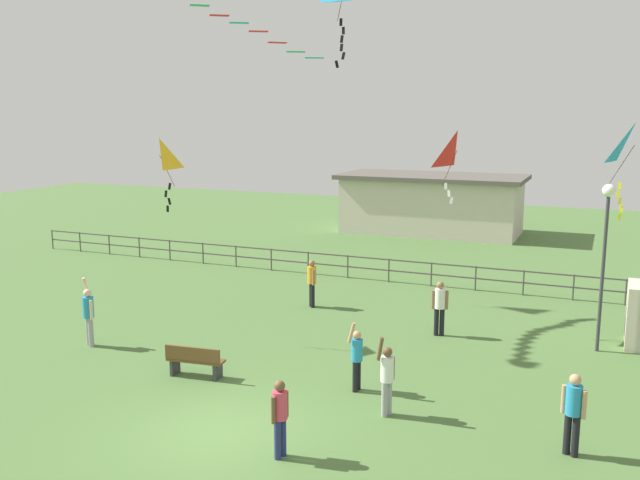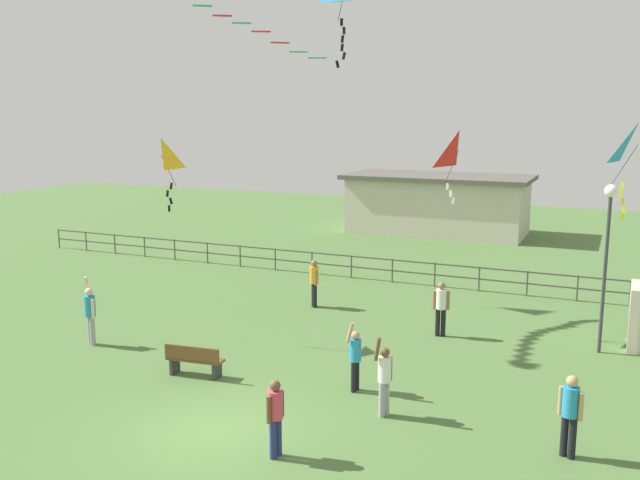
{
  "view_description": "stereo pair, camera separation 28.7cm",
  "coord_description": "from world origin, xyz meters",
  "px_view_note": "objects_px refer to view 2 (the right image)",
  "views": [
    {
      "loc": [
        7.32,
        -11.7,
        6.67
      ],
      "look_at": [
        0.2,
        5.04,
        3.3
      ],
      "focal_mm": 38.77,
      "sensor_mm": 36.0,
      "label": 1
    },
    {
      "loc": [
        7.58,
        -11.59,
        6.67
      ],
      "look_at": [
        0.2,
        5.04,
        3.3
      ],
      "focal_mm": 38.77,
      "sensor_mm": 36.0,
      "label": 2
    }
  ],
  "objects_px": {
    "kite_0": "(458,152)",
    "kite_4": "(637,149)",
    "person_3": "(90,311)",
    "person_4": "(314,280)",
    "lamppost": "(608,233)",
    "person_5": "(441,305)",
    "person_2": "(570,411)",
    "kite_5": "(162,158)",
    "park_bench": "(194,360)",
    "person_0": "(275,413)",
    "person_1": "(355,356)",
    "person_6": "(384,376)"
  },
  "relations": [
    {
      "from": "kite_0",
      "to": "kite_4",
      "type": "distance_m",
      "value": 4.85
    },
    {
      "from": "person_3",
      "to": "person_4",
      "type": "distance_m",
      "value": 7.57
    },
    {
      "from": "lamppost",
      "to": "person_5",
      "type": "xyz_separation_m",
      "value": [
        -4.46,
        -0.38,
        -2.46
      ]
    },
    {
      "from": "person_2",
      "to": "person_5",
      "type": "relative_size",
      "value": 1.0
    },
    {
      "from": "kite_4",
      "to": "kite_5",
      "type": "height_order",
      "value": "kite_4"
    },
    {
      "from": "kite_0",
      "to": "park_bench",
      "type": "bearing_deg",
      "value": -128.36
    },
    {
      "from": "person_5",
      "to": "kite_4",
      "type": "bearing_deg",
      "value": 14.49
    },
    {
      "from": "person_3",
      "to": "kite_5",
      "type": "relative_size",
      "value": 0.94
    },
    {
      "from": "person_0",
      "to": "person_1",
      "type": "xyz_separation_m",
      "value": [
        0.24,
        3.69,
        -0.02
      ]
    },
    {
      "from": "person_2",
      "to": "person_0",
      "type": "bearing_deg",
      "value": -156.03
    },
    {
      "from": "person_2",
      "to": "kite_4",
      "type": "distance_m",
      "value": 9.0
    },
    {
      "from": "person_2",
      "to": "person_5",
      "type": "xyz_separation_m",
      "value": [
        -4.15,
        6.32,
        -0.0
      ]
    },
    {
      "from": "person_2",
      "to": "kite_0",
      "type": "height_order",
      "value": "kite_0"
    },
    {
      "from": "lamppost",
      "to": "person_5",
      "type": "height_order",
      "value": "lamppost"
    },
    {
      "from": "person_5",
      "to": "person_6",
      "type": "xyz_separation_m",
      "value": [
        0.25,
        -6.0,
        -0.03
      ]
    },
    {
      "from": "person_2",
      "to": "person_6",
      "type": "xyz_separation_m",
      "value": [
        -3.9,
        0.32,
        -0.03
      ]
    },
    {
      "from": "person_5",
      "to": "kite_5",
      "type": "relative_size",
      "value": 0.8
    },
    {
      "from": "kite_0",
      "to": "kite_4",
      "type": "relative_size",
      "value": 0.81
    },
    {
      "from": "lamppost",
      "to": "person_3",
      "type": "height_order",
      "value": "lamppost"
    },
    {
      "from": "lamppost",
      "to": "kite_5",
      "type": "distance_m",
      "value": 12.74
    },
    {
      "from": "person_1",
      "to": "kite_5",
      "type": "xyz_separation_m",
      "value": [
        -6.77,
        1.78,
        4.47
      ]
    },
    {
      "from": "person_5",
      "to": "kite_0",
      "type": "relative_size",
      "value": 0.77
    },
    {
      "from": "lamppost",
      "to": "person_1",
      "type": "xyz_separation_m",
      "value": [
        -5.31,
        -5.34,
        -2.53
      ]
    },
    {
      "from": "person_1",
      "to": "person_0",
      "type": "bearing_deg",
      "value": -93.73
    },
    {
      "from": "kite_0",
      "to": "person_6",
      "type": "bearing_deg",
      "value": -89.64
    },
    {
      "from": "park_bench",
      "to": "person_3",
      "type": "relative_size",
      "value": 0.77
    },
    {
      "from": "person_5",
      "to": "person_6",
      "type": "bearing_deg",
      "value": -87.66
    },
    {
      "from": "kite_4",
      "to": "kite_5",
      "type": "distance_m",
      "value": 13.4
    },
    {
      "from": "person_6",
      "to": "person_1",
      "type": "bearing_deg",
      "value": 136.28
    },
    {
      "from": "person_4",
      "to": "person_6",
      "type": "height_order",
      "value": "person_6"
    },
    {
      "from": "person_3",
      "to": "person_6",
      "type": "relative_size",
      "value": 1.06
    },
    {
      "from": "park_bench",
      "to": "kite_5",
      "type": "distance_m",
      "value": 6.16
    },
    {
      "from": "lamppost",
      "to": "kite_4",
      "type": "xyz_separation_m",
      "value": [
        0.55,
        0.91,
        2.26
      ]
    },
    {
      "from": "lamppost",
      "to": "person_6",
      "type": "xyz_separation_m",
      "value": [
        -4.21,
        -6.39,
        -2.49
      ]
    },
    {
      "from": "person_3",
      "to": "kite_0",
      "type": "distance_m",
      "value": 11.74
    },
    {
      "from": "person_6",
      "to": "kite_5",
      "type": "distance_m",
      "value": 9.45
    },
    {
      "from": "park_bench",
      "to": "person_6",
      "type": "xyz_separation_m",
      "value": [
        5.17,
        -0.22,
        0.48
      ]
    },
    {
      "from": "person_0",
      "to": "person_1",
      "type": "height_order",
      "value": "person_1"
    },
    {
      "from": "person_3",
      "to": "kite_5",
      "type": "distance_m",
      "value": 4.91
    },
    {
      "from": "person_3",
      "to": "person_0",
      "type": "bearing_deg",
      "value": -25.15
    },
    {
      "from": "kite_4",
      "to": "kite_0",
      "type": "bearing_deg",
      "value": -172.88
    },
    {
      "from": "person_0",
      "to": "person_3",
      "type": "bearing_deg",
      "value": 154.85
    },
    {
      "from": "person_0",
      "to": "person_6",
      "type": "xyz_separation_m",
      "value": [
        1.33,
        2.64,
        0.02
      ]
    },
    {
      "from": "person_0",
      "to": "kite_4",
      "type": "relative_size",
      "value": 0.59
    },
    {
      "from": "person_1",
      "to": "kite_5",
      "type": "bearing_deg",
      "value": 165.28
    },
    {
      "from": "lamppost",
      "to": "kite_0",
      "type": "height_order",
      "value": "kite_0"
    },
    {
      "from": "person_2",
      "to": "person_6",
      "type": "height_order",
      "value": "person_6"
    },
    {
      "from": "person_6",
      "to": "person_0",
      "type": "bearing_deg",
      "value": -116.76
    },
    {
      "from": "kite_4",
      "to": "person_3",
      "type": "bearing_deg",
      "value": -156.28
    },
    {
      "from": "park_bench",
      "to": "person_2",
      "type": "bearing_deg",
      "value": -3.39
    }
  ]
}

